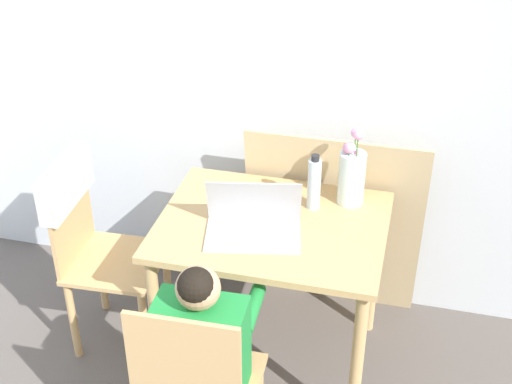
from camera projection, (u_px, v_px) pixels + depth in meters
wall_back at (288, 57)px, 3.14m from camera, size 6.40×0.05×2.50m
dining_table at (272, 245)px, 2.98m from camera, size 0.93×0.72×0.75m
chair_spare at (87, 225)px, 3.14m from camera, size 0.45×0.42×0.93m
person_seated at (206, 341)px, 2.54m from camera, size 0.34×0.43×0.98m
laptop at (253, 221)px, 2.84m from camera, size 0.42×0.30×0.23m
flower_vase at (352, 173)px, 2.99m from camera, size 0.11×0.11×0.36m
water_bottle at (314, 183)px, 2.96m from camera, size 0.06×0.06×0.25m
cardboard_panel at (333, 225)px, 3.39m from camera, size 0.83×0.15×0.97m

